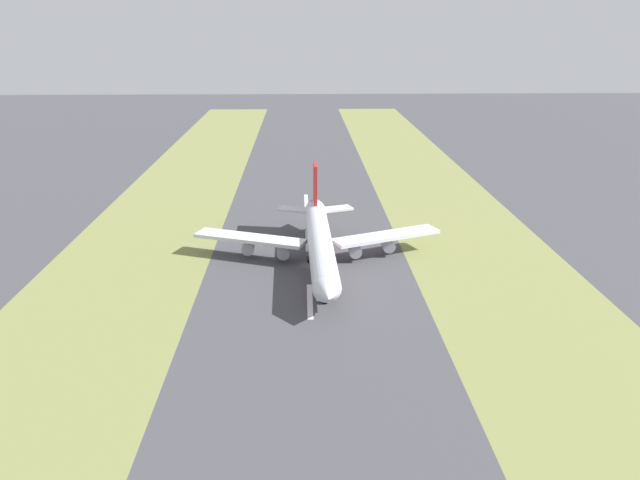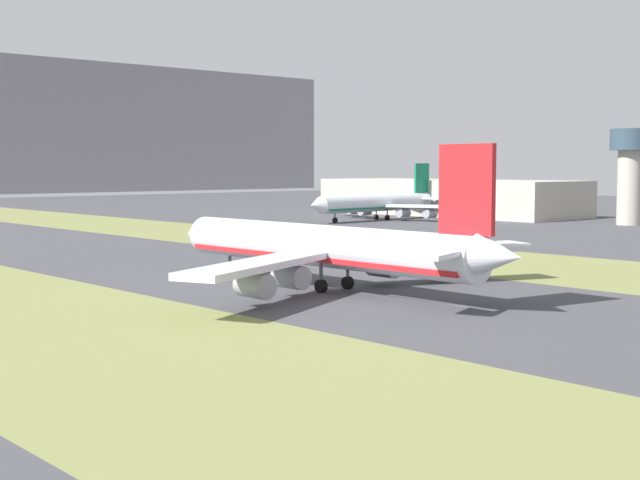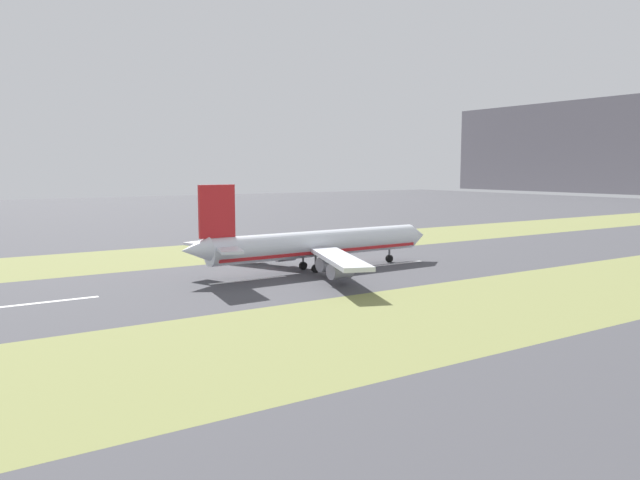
{
  "view_description": "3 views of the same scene",
  "coord_description": "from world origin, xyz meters",
  "views": [
    {
      "loc": [
        1.6,
        144.87,
        56.72
      ],
      "look_at": [
        -2.81,
        1.75,
        7.0
      ],
      "focal_mm": 35.0,
      "sensor_mm": 36.0,
      "label": 1
    },
    {
      "loc": [
        -87.21,
        -92.7,
        17.44
      ],
      "look_at": [
        -2.81,
        1.75,
        7.0
      ],
      "focal_mm": 50.0,
      "sensor_mm": 36.0,
      "label": 2
    },
    {
      "loc": [
        117.04,
        -77.48,
        23.58
      ],
      "look_at": [
        -2.81,
        1.75,
        7.0
      ],
      "focal_mm": 35.0,
      "sensor_mm": 36.0,
      "label": 3
    }
  ],
  "objects": [
    {
      "name": "airplane_main_jet",
      "position": [
        -2.77,
        -0.15,
        6.02
      ],
      "size": [
        64.12,
        67.1,
        20.2
      ],
      "color": "silver",
      "rests_on": "ground"
    },
    {
      "name": "centreline_dash_far",
      "position": [
        0.0,
        21.75,
        0.01
      ],
      "size": [
        1.2,
        18.0,
        0.01
      ],
      "primitive_type": "cube",
      "color": "silver",
      "rests_on": "ground"
    },
    {
      "name": "centreline_dash_near",
      "position": [
        0.0,
        -58.25,
        0.01
      ],
      "size": [
        1.2,
        18.0,
        0.01
      ],
      "primitive_type": "cube",
      "color": "silver",
      "rests_on": "ground"
    },
    {
      "name": "grass_median_east",
      "position": [
        45.0,
        0.0,
        0.0
      ],
      "size": [
        40.0,
        600.0,
        0.01
      ],
      "primitive_type": "cube",
      "color": "olive",
      "rests_on": "ground"
    },
    {
      "name": "ground_plane",
      "position": [
        0.0,
        0.0,
        0.0
      ],
      "size": [
        800.0,
        800.0,
        0.0
      ],
      "primitive_type": "plane",
      "color": "#424247"
    },
    {
      "name": "grass_median_west",
      "position": [
        -45.0,
        0.0,
        0.0
      ],
      "size": [
        40.0,
        600.0,
        0.01
      ],
      "primitive_type": "cube",
      "color": "olive",
      "rests_on": "ground"
    },
    {
      "name": "centreline_dash_mid",
      "position": [
        0.0,
        -18.25,
        0.01
      ],
      "size": [
        1.2,
        18.0,
        0.01
      ],
      "primitive_type": "cube",
      "color": "silver",
      "rests_on": "ground"
    }
  ]
}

